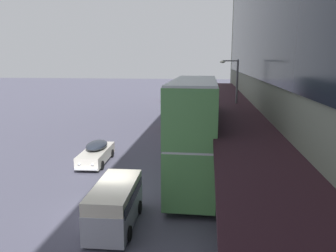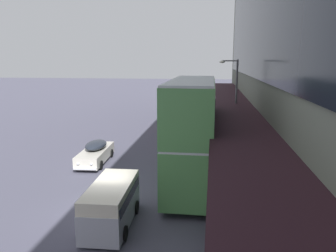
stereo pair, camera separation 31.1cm
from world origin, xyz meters
name	(u,v)px [view 1 (the left image)]	position (x,y,z in m)	size (l,w,h in m)	color
ground	(114,212)	(0.00, 0.00, 0.00)	(240.00, 240.00, 0.00)	#4A4A5B
transit_bus_kerbside_front	(194,129)	(3.73, 4.28, 3.40)	(2.78, 9.74, 6.31)	#549651
transit_bus_kerbside_rear	(206,114)	(4.29, 18.86, 1.94)	(2.81, 10.13, 3.39)	red
sedan_oncoming_rear	(186,97)	(0.30, 46.67, 0.76)	(1.97, 4.91, 1.51)	#B3251A
sedan_second_mid	(173,121)	(0.65, 20.83, 0.78)	(2.12, 4.86, 1.58)	#B12719
sedan_far_back	(178,111)	(0.50, 28.57, 0.77)	(1.94, 4.36, 1.56)	black
sedan_second_near	(96,152)	(-3.50, 7.56, 0.78)	(1.98, 5.10, 1.59)	beige
sedan_trailing_near	(203,97)	(3.52, 47.20, 0.73)	(1.79, 4.77, 1.47)	gray
sedan_lead_mid	(208,93)	(4.43, 54.13, 0.71)	(2.00, 4.96, 1.41)	beige
sedan_lead_near	(168,96)	(-3.04, 46.46, 0.77)	(2.01, 4.91, 1.56)	#AD1520
vw_van	(116,202)	(0.48, -1.20, 1.10)	(2.02, 4.61, 1.96)	#B3B4C2
pedestrian_at_kerb	(244,177)	(6.58, 2.60, 1.18)	(0.40, 0.56, 1.86)	black
street_lamp	(234,98)	(6.62, 12.07, 4.38)	(1.50, 0.28, 7.32)	#4C4C51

